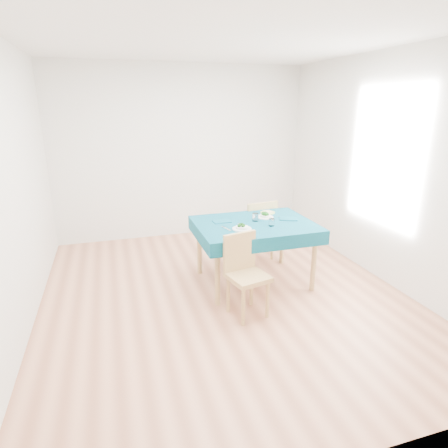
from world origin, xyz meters
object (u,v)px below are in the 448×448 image
object	(u,v)px
bowl_near	(242,226)
bowl_far	(265,215)
side_plate	(268,212)
chair_near	(248,274)
table	(254,253)
chair_far	(255,220)

from	to	relation	value
bowl_near	bowl_far	xyz separation A→B (m)	(0.43, 0.34, -0.00)
side_plate	chair_near	bearing A→B (deg)	-122.14
chair_near	bowl_near	distance (m)	0.62
bowl_near	side_plate	size ratio (longest dim) A/B	1.15
table	chair_far	bearing A→B (deg)	67.59
chair_near	bowl_far	bearing A→B (deg)	45.14
bowl_far	table	bearing A→B (deg)	-140.53
chair_near	side_plate	size ratio (longest dim) A/B	4.94
table	chair_far	world-z (taller)	chair_far
table	chair_near	xyz separation A→B (m)	(-0.34, -0.69, 0.09)
table	bowl_far	xyz separation A→B (m)	(0.20, 0.17, 0.41)
chair_far	side_plate	distance (m)	0.43
bowl_near	bowl_far	distance (m)	0.55
side_plate	table	bearing A→B (deg)	-132.14
table	side_plate	size ratio (longest dim) A/B	7.31
chair_near	table	bearing A→B (deg)	51.33
chair_near	bowl_near	bearing A→B (deg)	64.69
table	bowl_far	size ratio (longest dim) A/B	6.62
bowl_far	side_plate	distance (m)	0.22
chair_far	bowl_near	size ratio (longest dim) A/B	5.15
chair_far	bowl_far	xyz separation A→B (m)	(-0.10, -0.57, 0.23)
bowl_far	side_plate	bearing A→B (deg)	58.01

